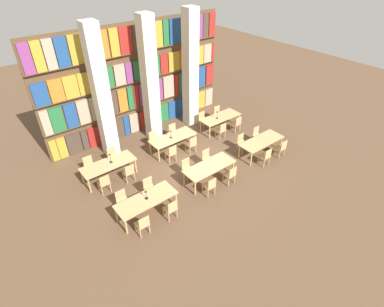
# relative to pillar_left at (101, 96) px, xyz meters

# --- Properties ---
(ground_plane) EXTENTS (40.00, 40.00, 0.00)m
(ground_plane) POSITION_rel_pillar_left_xyz_m (2.41, -3.04, -3.00)
(ground_plane) COLOR brown
(bookshelf_bank) EXTENTS (9.91, 0.35, 5.50)m
(bookshelf_bank) POSITION_rel_pillar_left_xyz_m (2.42, 1.09, -0.32)
(bookshelf_bank) COLOR brown
(bookshelf_bank) RESTS_ON ground_plane
(pillar_left) EXTENTS (0.62, 0.62, 6.00)m
(pillar_left) POSITION_rel_pillar_left_xyz_m (0.00, 0.00, 0.00)
(pillar_left) COLOR silver
(pillar_left) RESTS_ON ground_plane
(pillar_center) EXTENTS (0.62, 0.62, 6.00)m
(pillar_center) POSITION_rel_pillar_left_xyz_m (2.41, 0.00, 0.00)
(pillar_center) COLOR silver
(pillar_center) RESTS_ON ground_plane
(pillar_right) EXTENTS (0.62, 0.62, 6.00)m
(pillar_right) POSITION_rel_pillar_left_xyz_m (4.83, 0.00, 0.00)
(pillar_right) COLOR silver
(pillar_right) RESTS_ON ground_plane
(reading_table_0) EXTENTS (2.27, 0.90, 0.75)m
(reading_table_0) POSITION_rel_pillar_left_xyz_m (-0.73, -4.48, -2.33)
(reading_table_0) COLOR tan
(reading_table_0) RESTS_ON ground_plane
(chair_0) EXTENTS (0.42, 0.40, 0.89)m
(chair_0) POSITION_rel_pillar_left_xyz_m (-1.33, -5.21, -2.52)
(chair_0) COLOR tan
(chair_0) RESTS_ON ground_plane
(chair_1) EXTENTS (0.42, 0.40, 0.89)m
(chair_1) POSITION_rel_pillar_left_xyz_m (-1.33, -3.75, -2.52)
(chair_1) COLOR tan
(chair_1) RESTS_ON ground_plane
(chair_2) EXTENTS (0.42, 0.40, 0.89)m
(chair_2) POSITION_rel_pillar_left_xyz_m (-0.16, -5.21, -2.52)
(chair_2) COLOR tan
(chair_2) RESTS_ON ground_plane
(chair_3) EXTENTS (0.42, 0.40, 0.89)m
(chair_3) POSITION_rel_pillar_left_xyz_m (-0.16, -3.75, -2.52)
(chair_3) COLOR tan
(chair_3) RESTS_ON ground_plane
(desk_lamp_0) EXTENTS (0.14, 0.14, 0.39)m
(desk_lamp_0) POSITION_rel_pillar_left_xyz_m (-0.70, -4.46, -1.99)
(desk_lamp_0) COLOR #232328
(desk_lamp_0) RESTS_ON reading_table_0
(reading_table_1) EXTENTS (2.27, 0.90, 0.75)m
(reading_table_1) POSITION_rel_pillar_left_xyz_m (2.36, -4.42, -2.33)
(reading_table_1) COLOR tan
(reading_table_1) RESTS_ON ground_plane
(chair_4) EXTENTS (0.42, 0.40, 0.89)m
(chair_4) POSITION_rel_pillar_left_xyz_m (1.76, -5.15, -2.52)
(chair_4) COLOR tan
(chair_4) RESTS_ON ground_plane
(chair_5) EXTENTS (0.42, 0.40, 0.89)m
(chair_5) POSITION_rel_pillar_left_xyz_m (1.76, -3.68, -2.52)
(chair_5) COLOR tan
(chair_5) RESTS_ON ground_plane
(chair_6) EXTENTS (0.42, 0.40, 0.89)m
(chair_6) POSITION_rel_pillar_left_xyz_m (2.89, -5.15, -2.52)
(chair_6) COLOR tan
(chair_6) RESTS_ON ground_plane
(chair_7) EXTENTS (0.42, 0.40, 0.89)m
(chair_7) POSITION_rel_pillar_left_xyz_m (2.89, -3.68, -2.52)
(chair_7) COLOR tan
(chair_7) RESTS_ON ground_plane
(reading_table_2) EXTENTS (2.27, 0.90, 0.75)m
(reading_table_2) POSITION_rel_pillar_left_xyz_m (5.57, -4.47, -2.33)
(reading_table_2) COLOR tan
(reading_table_2) RESTS_ON ground_plane
(chair_8) EXTENTS (0.42, 0.40, 0.89)m
(chair_8) POSITION_rel_pillar_left_xyz_m (5.04, -5.20, -2.52)
(chair_8) COLOR tan
(chair_8) RESTS_ON ground_plane
(chair_9) EXTENTS (0.42, 0.40, 0.89)m
(chair_9) POSITION_rel_pillar_left_xyz_m (5.04, -3.73, -2.52)
(chair_9) COLOR tan
(chair_9) RESTS_ON ground_plane
(chair_10) EXTENTS (0.42, 0.40, 0.89)m
(chair_10) POSITION_rel_pillar_left_xyz_m (6.14, -5.20, -2.52)
(chair_10) COLOR tan
(chair_10) RESTS_ON ground_plane
(chair_11) EXTENTS (0.42, 0.40, 0.89)m
(chair_11) POSITION_rel_pillar_left_xyz_m (6.14, -3.73, -2.52)
(chair_11) COLOR tan
(chair_11) RESTS_ON ground_plane
(reading_table_3) EXTENTS (2.27, 0.90, 0.75)m
(reading_table_3) POSITION_rel_pillar_left_xyz_m (-0.88, -1.66, -2.33)
(reading_table_3) COLOR tan
(reading_table_3) RESTS_ON ground_plane
(chair_12) EXTENTS (0.42, 0.40, 0.89)m
(chair_12) POSITION_rel_pillar_left_xyz_m (-1.44, -2.39, -2.52)
(chair_12) COLOR tan
(chair_12) RESTS_ON ground_plane
(chair_13) EXTENTS (0.42, 0.40, 0.89)m
(chair_13) POSITION_rel_pillar_left_xyz_m (-1.44, -0.93, -2.52)
(chair_13) COLOR tan
(chair_13) RESTS_ON ground_plane
(chair_14) EXTENTS (0.42, 0.40, 0.89)m
(chair_14) POSITION_rel_pillar_left_xyz_m (-0.34, -2.39, -2.52)
(chair_14) COLOR tan
(chair_14) RESTS_ON ground_plane
(chair_15) EXTENTS (0.42, 0.40, 0.89)m
(chair_15) POSITION_rel_pillar_left_xyz_m (-0.34, -0.93, -2.52)
(chair_15) COLOR tan
(chair_15) RESTS_ON ground_plane
(desk_lamp_1) EXTENTS (0.14, 0.14, 0.45)m
(desk_lamp_1) POSITION_rel_pillar_left_xyz_m (-0.74, -1.65, -1.95)
(desk_lamp_1) COLOR #232328
(desk_lamp_1) RESTS_ON reading_table_3
(reading_table_4) EXTENTS (2.27, 0.90, 0.75)m
(reading_table_4) POSITION_rel_pillar_left_xyz_m (2.47, -1.62, -2.33)
(reading_table_4) COLOR tan
(reading_table_4) RESTS_ON ground_plane
(chair_16) EXTENTS (0.42, 0.40, 0.89)m
(chair_16) POSITION_rel_pillar_left_xyz_m (1.86, -2.36, -2.52)
(chair_16) COLOR tan
(chair_16) RESTS_ON ground_plane
(chair_17) EXTENTS (0.42, 0.40, 0.89)m
(chair_17) POSITION_rel_pillar_left_xyz_m (1.86, -0.89, -2.52)
(chair_17) COLOR tan
(chair_17) RESTS_ON ground_plane
(chair_18) EXTENTS (0.42, 0.40, 0.89)m
(chair_18) POSITION_rel_pillar_left_xyz_m (3.04, -2.36, -2.52)
(chair_18) COLOR tan
(chair_18) RESTS_ON ground_plane
(chair_19) EXTENTS (0.42, 0.40, 0.89)m
(chair_19) POSITION_rel_pillar_left_xyz_m (3.04, -0.89, -2.52)
(chair_19) COLOR tan
(chair_19) RESTS_ON ground_plane
(desk_lamp_2) EXTENTS (0.14, 0.14, 0.41)m
(desk_lamp_2) POSITION_rel_pillar_left_xyz_m (2.37, -1.62, -1.98)
(desk_lamp_2) COLOR #232328
(desk_lamp_2) RESTS_ON reading_table_4
(reading_table_5) EXTENTS (2.27, 0.90, 0.75)m
(reading_table_5) POSITION_rel_pillar_left_xyz_m (5.64, -1.54, -2.33)
(reading_table_5) COLOR tan
(reading_table_5) RESTS_ON ground_plane
(chair_20) EXTENTS (0.42, 0.40, 0.89)m
(chair_20) POSITION_rel_pillar_left_xyz_m (5.05, -2.28, -2.52)
(chair_20) COLOR tan
(chair_20) RESTS_ON ground_plane
(chair_21) EXTENTS (0.42, 0.40, 0.89)m
(chair_21) POSITION_rel_pillar_left_xyz_m (5.05, -0.81, -2.52)
(chair_21) COLOR tan
(chair_21) RESTS_ON ground_plane
(chair_22) EXTENTS (0.42, 0.40, 0.89)m
(chair_22) POSITION_rel_pillar_left_xyz_m (6.16, -2.28, -2.52)
(chair_22) COLOR tan
(chair_22) RESTS_ON ground_plane
(chair_23) EXTENTS (0.42, 0.40, 0.89)m
(chair_23) POSITION_rel_pillar_left_xyz_m (6.16, -0.81, -2.52)
(chair_23) COLOR tan
(chair_23) RESTS_ON ground_plane
(desk_lamp_3) EXTENTS (0.14, 0.14, 0.43)m
(desk_lamp_3) POSITION_rel_pillar_left_xyz_m (5.38, -1.56, -1.96)
(desk_lamp_3) COLOR #232328
(desk_lamp_3) RESTS_ON reading_table_5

